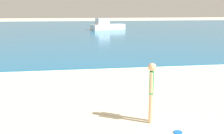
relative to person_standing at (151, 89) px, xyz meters
name	(u,v)px	position (x,y,z in m)	size (l,w,h in m)	color
water	(76,29)	(-1.08, 37.29, -0.96)	(160.00, 60.00, 0.06)	#1E6B9E
person_standing	(151,89)	(0.00, 0.00, 0.00)	(0.23, 0.38, 1.74)	#DDAD84
frisbee	(178,132)	(0.51, -0.80, -0.98)	(0.24, 0.24, 0.03)	blue
boat_far	(107,26)	(3.65, 34.42, -0.31)	(5.58, 3.45, 1.81)	white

